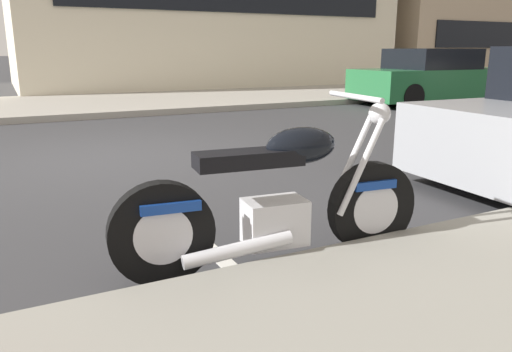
% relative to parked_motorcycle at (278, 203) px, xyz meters
% --- Properties ---
extents(ground_plane, '(260.00, 260.00, 0.00)m').
position_rel_parked_motorcycle_xyz_m(ground_plane, '(-0.30, 3.96, -0.43)').
color(ground_plane, '#333335').
extents(sidewalk_far_curb, '(120.00, 5.00, 0.14)m').
position_rel_parked_motorcycle_xyz_m(sidewalk_far_curb, '(11.70, 10.47, -0.36)').
color(sidewalk_far_curb, gray).
rests_on(sidewalk_far_curb, ground).
extents(parking_stall_stripe, '(0.12, 2.20, 0.01)m').
position_rel_parked_motorcycle_xyz_m(parking_stall_stripe, '(-0.30, 0.55, -0.43)').
color(parking_stall_stripe, silver).
rests_on(parking_stall_stripe, ground).
extents(parked_motorcycle, '(2.13, 0.62, 1.12)m').
position_rel_parked_motorcycle_xyz_m(parked_motorcycle, '(0.00, 0.00, 0.00)').
color(parked_motorcycle, black).
rests_on(parked_motorcycle, ground).
extents(car_opposite_curb, '(4.35, 1.98, 1.44)m').
position_rel_parked_motorcycle_xyz_m(car_opposite_curb, '(8.70, 7.11, 0.23)').
color(car_opposite_curb, '#236638').
rests_on(car_opposite_curb, ground).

